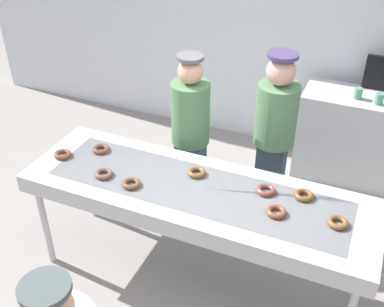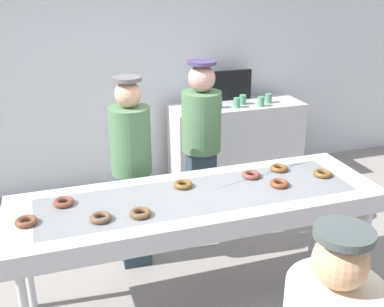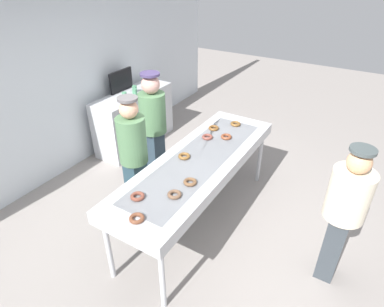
# 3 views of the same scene
# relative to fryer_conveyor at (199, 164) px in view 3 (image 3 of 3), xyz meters

# --- Properties ---
(ground_plane) EXTENTS (16.00, 16.00, 0.00)m
(ground_plane) POSITION_rel_fryer_conveyor_xyz_m (0.00, 0.00, -0.86)
(ground_plane) COLOR gray
(back_wall) EXTENTS (8.00, 0.12, 3.38)m
(back_wall) POSITION_rel_fryer_conveyor_xyz_m (0.00, 2.43, 0.83)
(back_wall) COLOR silver
(back_wall) RESTS_ON ground
(fryer_conveyor) EXTENTS (2.63, 0.82, 0.93)m
(fryer_conveyor) POSITION_rel_fryer_conveyor_xyz_m (0.00, 0.00, 0.00)
(fryer_conveyor) COLOR #B7BABF
(fryer_conveyor) RESTS_ON ground
(chocolate_donut_0) EXTENTS (0.19, 0.19, 0.04)m
(chocolate_donut_0) POSITION_rel_fryer_conveyor_xyz_m (-0.45, -0.16, 0.09)
(chocolate_donut_0) COLOR brown
(chocolate_donut_0) RESTS_ON fryer_conveyor
(chocolate_donut_1) EXTENTS (0.16, 0.16, 0.04)m
(chocolate_donut_1) POSITION_rel_fryer_conveyor_xyz_m (0.61, -0.05, 0.09)
(chocolate_donut_1) COLOR brown
(chocolate_donut_1) RESTS_ON fryer_conveyor
(chocolate_donut_2) EXTENTS (0.18, 0.18, 0.04)m
(chocolate_donut_2) POSITION_rel_fryer_conveyor_xyz_m (-0.91, 0.15, 0.09)
(chocolate_donut_2) COLOR brown
(chocolate_donut_2) RESTS_ON fryer_conveyor
(chocolate_donut_3) EXTENTS (0.15, 0.15, 0.04)m
(chocolate_donut_3) POSITION_rel_fryer_conveyor_xyz_m (-1.15, -0.04, 0.09)
(chocolate_donut_3) COLOR brown
(chocolate_donut_3) RESTS_ON fryer_conveyor
(chocolate_donut_4) EXTENTS (0.18, 0.18, 0.04)m
(chocolate_donut_4) POSITION_rel_fryer_conveyor_xyz_m (-0.70, -0.14, 0.09)
(chocolate_donut_4) COLOR brown
(chocolate_donut_4) RESTS_ON fryer_conveyor
(chocolate_donut_5) EXTENTS (0.17, 0.17, 0.04)m
(chocolate_donut_5) POSITION_rel_fryer_conveyor_xyz_m (1.01, 0.01, 0.09)
(chocolate_donut_5) COLOR brown
(chocolate_donut_5) RESTS_ON fryer_conveyor
(chocolate_donut_6) EXTENTS (0.16, 0.16, 0.04)m
(chocolate_donut_6) POSITION_rel_fryer_conveyor_xyz_m (0.74, 0.20, 0.09)
(chocolate_donut_6) COLOR brown
(chocolate_donut_6) RESTS_ON fryer_conveyor
(chocolate_donut_7) EXTENTS (0.17, 0.17, 0.04)m
(chocolate_donut_7) POSITION_rel_fryer_conveyor_xyz_m (0.48, 0.15, 0.09)
(chocolate_donut_7) COLOR brown
(chocolate_donut_7) RESTS_ON fryer_conveyor
(chocolate_donut_8) EXTENTS (0.16, 0.16, 0.04)m
(chocolate_donut_8) POSITION_rel_fryer_conveyor_xyz_m (-0.06, 0.16, 0.09)
(chocolate_donut_8) COLOR brown
(chocolate_donut_8) RESTS_ON fryer_conveyor
(worker_baker) EXTENTS (0.35, 0.35, 1.70)m
(worker_baker) POSITION_rel_fryer_conveyor_xyz_m (0.34, 0.90, 0.12)
(worker_baker) COLOR #283845
(worker_baker) RESTS_ON ground
(worker_assistant) EXTENTS (0.33, 0.33, 1.65)m
(worker_assistant) POSITION_rel_fryer_conveyor_xyz_m (-0.34, 0.68, 0.07)
(worker_assistant) COLOR #233A45
(worker_assistant) RESTS_ON ground
(customer_waiting) EXTENTS (0.38, 0.38, 1.55)m
(customer_waiting) POSITION_rel_fryer_conveyor_xyz_m (0.00, -1.58, 0.04)
(customer_waiting) COLOR #353C42
(customer_waiting) RESTS_ON ground
(prep_counter) EXTENTS (1.55, 0.54, 0.96)m
(prep_counter) POSITION_rel_fryer_conveyor_xyz_m (1.16, 1.98, -0.38)
(prep_counter) COLOR #B7BABF
(prep_counter) RESTS_ON ground
(paper_cup_0) EXTENTS (0.08, 0.08, 0.11)m
(paper_cup_0) POSITION_rel_fryer_conveyor_xyz_m (1.38, 1.82, 0.16)
(paper_cup_0) COLOR #4C8C66
(paper_cup_0) RESTS_ON prep_counter
(paper_cup_1) EXTENTS (0.08, 0.08, 0.11)m
(paper_cup_1) POSITION_rel_fryer_conveyor_xyz_m (1.10, 1.86, 0.16)
(paper_cup_1) COLOR #4C8C66
(paper_cup_1) RESTS_ON prep_counter
(paper_cup_2) EXTENTS (0.08, 0.08, 0.11)m
(paper_cup_2) POSITION_rel_fryer_conveyor_xyz_m (0.90, 1.91, 0.16)
(paper_cup_2) COLOR #4C8C66
(paper_cup_2) RESTS_ON prep_counter
(paper_cup_3) EXTENTS (0.08, 0.08, 0.11)m
(paper_cup_3) POSITION_rel_fryer_conveyor_xyz_m (1.22, 1.96, 0.16)
(paper_cup_3) COLOR #4C8C66
(paper_cup_3) RESTS_ON prep_counter
(paper_cup_4) EXTENTS (0.08, 0.08, 0.11)m
(paper_cup_4) POSITION_rel_fryer_conveyor_xyz_m (1.52, 1.92, 0.16)
(paper_cup_4) COLOR #4C8C66
(paper_cup_4) RESTS_ON prep_counter
(menu_display) EXTENTS (0.51, 0.04, 0.35)m
(menu_display) POSITION_rel_fryer_conveyor_xyz_m (1.16, 2.19, 0.28)
(menu_display) COLOR black
(menu_display) RESTS_ON prep_counter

